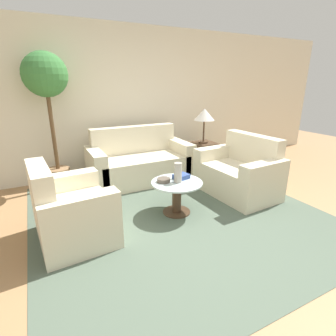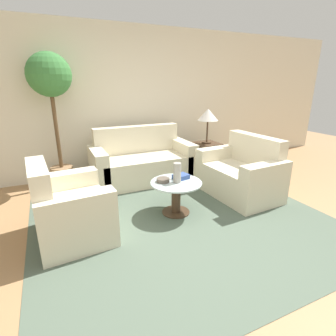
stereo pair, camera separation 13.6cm
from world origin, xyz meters
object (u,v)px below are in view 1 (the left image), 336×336
object	(u,v)px
loveseat	(240,174)
table_lamp	(204,115)
coffee_table	(177,193)
armchair	(69,214)
book_stack	(181,176)
vase	(178,173)
bowl	(164,180)
potted_plant	(47,90)
sofa_main	(139,163)

from	to	relation	value
loveseat	table_lamp	bearing A→B (deg)	171.35
table_lamp	coffee_table	bearing A→B (deg)	-134.65
coffee_table	loveseat	bearing A→B (deg)	6.70
armchair	coffee_table	world-z (taller)	armchair
armchair	coffee_table	distance (m)	1.33
book_stack	vase	bearing A→B (deg)	-150.14
bowl	loveseat	bearing A→B (deg)	2.65
armchair	bowl	distance (m)	1.19
armchair	potted_plant	size ratio (longest dim) A/B	0.47
table_lamp	bowl	distance (m)	1.99
vase	book_stack	distance (m)	0.17
armchair	loveseat	xyz separation A→B (m)	(2.51, 0.14, 0.00)
loveseat	sofa_main	bearing A→B (deg)	-139.58
table_lamp	vase	distance (m)	1.91
sofa_main	vase	size ratio (longest dim) A/B	6.69
armchair	vase	bearing A→B (deg)	-94.52
loveseat	bowl	xyz separation A→B (m)	(-1.33, -0.06, 0.16)
loveseat	vase	size ratio (longest dim) A/B	4.86
table_lamp	book_stack	bearing A→B (deg)	-133.92
loveseat	book_stack	size ratio (longest dim) A/B	5.67
loveseat	bowl	bearing A→B (deg)	-90.49
sofa_main	bowl	xyz separation A→B (m)	(-0.16, -1.29, 0.16)
armchair	potted_plant	world-z (taller)	potted_plant
bowl	table_lamp	bearing A→B (deg)	40.48
vase	bowl	xyz separation A→B (m)	(-0.16, 0.09, -0.10)
potted_plant	vase	size ratio (longest dim) A/B	8.09
potted_plant	bowl	world-z (taller)	potted_plant
sofa_main	bowl	bearing A→B (deg)	-97.18
potted_plant	book_stack	world-z (taller)	potted_plant
sofa_main	armchair	distance (m)	1.92
table_lamp	vase	world-z (taller)	table_lamp
potted_plant	vase	xyz separation A→B (m)	(1.29, -1.65, -0.97)
armchair	loveseat	size ratio (longest dim) A/B	0.79
sofa_main	coffee_table	distance (m)	1.36
coffee_table	potted_plant	xyz separation A→B (m)	(-1.28, 1.64, 1.25)
coffee_table	vase	bearing A→B (deg)	-58.50
armchair	table_lamp	size ratio (longest dim) A/B	1.55
potted_plant	armchair	bearing A→B (deg)	-91.71
coffee_table	book_stack	distance (m)	0.23
armchair	book_stack	distance (m)	1.45
coffee_table	potted_plant	size ratio (longest dim) A/B	0.32
sofa_main	armchair	size ratio (longest dim) A/B	1.74
sofa_main	book_stack	distance (m)	1.30
sofa_main	loveseat	size ratio (longest dim) A/B	1.38
sofa_main	loveseat	xyz separation A→B (m)	(1.17, -1.23, 0.00)
loveseat	book_stack	world-z (taller)	loveseat
sofa_main	bowl	distance (m)	1.31
potted_plant	bowl	xyz separation A→B (m)	(1.13, -1.56, -1.07)
coffee_table	book_stack	size ratio (longest dim) A/B	3.01
armchair	table_lamp	xyz separation A→B (m)	(2.62, 1.31, 0.76)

